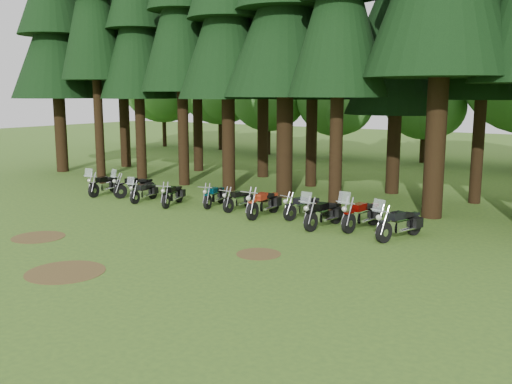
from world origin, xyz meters
TOP-DOWN VIEW (x-y plane):
  - ground at (0.00, 0.00)m, footprint 120.00×120.00m
  - pine_front_0 at (-16.20, 9.28)m, footprint 5.49×5.49m
  - pine_front_2 at (-9.78, 9.82)m, footprint 4.32×4.32m
  - pine_back_0 at (-14.68, 13.25)m, footprint 5.00×5.00m
  - pine_back_1 at (-9.26, 14.35)m, footprint 4.52×4.52m
  - pine_back_2 at (-4.38, 14.40)m, footprint 4.85×4.85m
  - pine_back_4 at (4.04, 13.25)m, footprint 4.94×4.94m
  - decid_0 at (-22.10, 25.26)m, footprint 8.00×7.78m
  - decid_1 at (-15.99, 25.76)m, footprint 7.91×7.69m
  - decid_2 at (-10.43, 24.78)m, footprint 6.72×6.53m
  - decid_3 at (-4.71, 25.13)m, footprint 6.12×5.95m
  - decid_4 at (1.58, 26.32)m, footprint 5.93×5.76m
  - dirt_patch_0 at (-3.00, -2.00)m, footprint 1.80×1.80m
  - dirt_patch_1 at (4.50, 0.50)m, footprint 1.40×1.40m
  - dirt_patch_2 at (1.00, -4.00)m, footprint 2.20×2.20m
  - motorcycle_0 at (-7.50, 4.95)m, footprint 0.68×2.28m
  - motorcycle_1 at (-5.93, 5.46)m, footprint 0.86×2.25m
  - motorcycle_2 at (-4.68, 4.83)m, footprint 0.55×2.01m
  - motorcycle_3 at (-2.95, 4.86)m, footprint 0.81×2.04m
  - motorcycle_4 at (-1.30, 5.76)m, footprint 0.60×2.04m
  - motorcycle_5 at (0.09, 5.66)m, footprint 0.32×2.01m
  - motorcycle_6 at (1.66, 5.17)m, footprint 0.37×2.41m
  - motorcycle_7 at (3.14, 5.77)m, footprint 0.65×2.05m
  - motorcycle_8 at (4.56, 4.77)m, footprint 0.61×2.38m
  - motorcycle_9 at (5.83, 5.31)m, footprint 0.67×2.46m
  - motorcycle_10 at (7.47, 4.71)m, footprint 1.00×2.38m

SIDE VIEW (x-z plane):
  - ground at x=0.00m, z-range 0.00..0.00m
  - dirt_patch_0 at x=-3.00m, z-range 0.00..0.01m
  - dirt_patch_1 at x=4.50m, z-range 0.00..0.01m
  - dirt_patch_2 at x=1.00m, z-range 0.00..0.01m
  - motorcycle_5 at x=0.09m, z-range 0.01..0.82m
  - motorcycle_2 at x=-4.68m, z-range -0.21..1.05m
  - motorcycle_4 at x=-1.30m, z-range 0.01..0.85m
  - motorcycle_7 at x=3.14m, z-range 0.01..0.86m
  - motorcycle_3 at x=-2.95m, z-range 0.01..0.87m
  - motorcycle_1 at x=-5.93m, z-range -0.24..1.19m
  - motorcycle_0 at x=-7.50m, z-range -0.24..1.20m
  - motorcycle_8 at x=4.56m, z-range -0.25..1.25m
  - motorcycle_6 at x=1.66m, z-range 0.01..0.99m
  - motorcycle_10 at x=7.47m, z-range -0.25..1.26m
  - motorcycle_9 at x=5.83m, z-range -0.26..1.29m
  - decid_4 at x=1.58m, z-range 0.67..8.07m
  - decid_3 at x=-4.71m, z-range 0.69..8.34m
  - decid_2 at x=-10.43m, z-range 0.76..9.15m
  - decid_1 at x=-15.99m, z-range 0.89..10.77m
  - decid_0 at x=-22.10m, z-range 0.90..10.90m
  - pine_back_4 at x=4.04m, z-range 1.36..15.14m
  - pine_front_0 at x=-16.20m, z-range 1.60..17.77m
  - pine_back_1 at x=-9.26m, z-range 1.60..17.82m
  - pine_front_2 at x=-9.78m, z-range 1.60..17.82m
  - pine_back_2 at x=-4.38m, z-range 1.61..17.91m
  - pine_back_0 at x=-14.68m, z-range 1.70..18.91m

